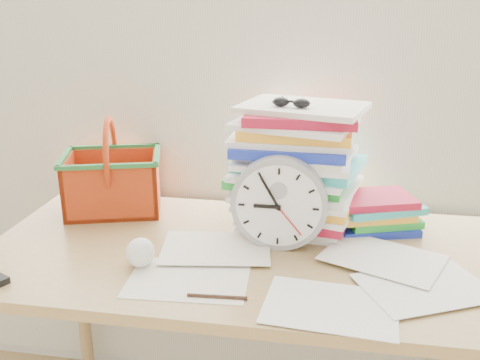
% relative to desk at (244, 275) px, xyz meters
% --- Properties ---
extents(curtain, '(2.40, 0.01, 2.50)m').
position_rel_desk_xyz_m(curtain, '(0.00, 0.38, 0.62)').
color(curtain, beige).
rests_on(curtain, room_shell).
extents(desk, '(1.40, 0.70, 0.75)m').
position_rel_desk_xyz_m(desk, '(0.00, 0.00, 0.00)').
color(desk, '#9A7B48').
rests_on(desk, ground).
extents(paper_stack, '(0.40, 0.34, 0.36)m').
position_rel_desk_xyz_m(paper_stack, '(0.12, 0.19, 0.26)').
color(paper_stack, white).
rests_on(paper_stack, desk).
extents(clock, '(0.26, 0.05, 0.26)m').
position_rel_desk_xyz_m(clock, '(0.09, 0.04, 0.20)').
color(clock, '#96979D').
rests_on(clock, desk).
extents(sunglasses, '(0.14, 0.12, 0.03)m').
position_rel_desk_xyz_m(sunglasses, '(0.10, 0.15, 0.45)').
color(sunglasses, black).
rests_on(sunglasses, paper_stack).
extents(book_stack, '(0.29, 0.26, 0.10)m').
position_rel_desk_xyz_m(book_stack, '(0.36, 0.20, 0.13)').
color(book_stack, white).
rests_on(book_stack, desk).
extents(basket, '(0.35, 0.30, 0.29)m').
position_rel_desk_xyz_m(basket, '(-0.46, 0.22, 0.22)').
color(basket, '#CE4214').
rests_on(basket, desk).
extents(crumpled_ball, '(0.07, 0.07, 0.07)m').
position_rel_desk_xyz_m(crumpled_ball, '(-0.24, -0.13, 0.11)').
color(crumpled_ball, white).
rests_on(crumpled_ball, desk).
extents(pen, '(0.14, 0.02, 0.01)m').
position_rel_desk_xyz_m(pen, '(-0.02, -0.25, 0.08)').
color(pen, black).
rests_on(pen, desk).
extents(scattered_papers, '(1.26, 0.42, 0.02)m').
position_rel_desk_xyz_m(scattered_papers, '(0.00, 0.00, 0.08)').
color(scattered_papers, white).
rests_on(scattered_papers, desk).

